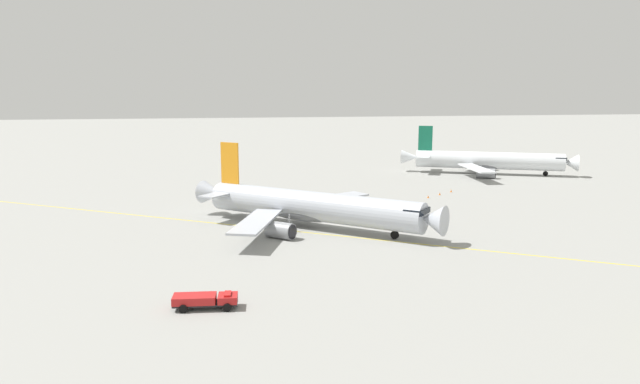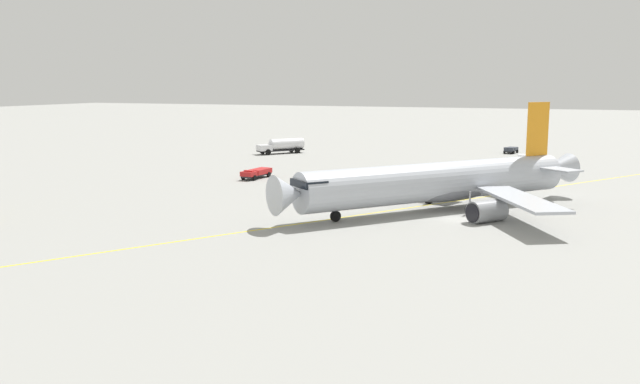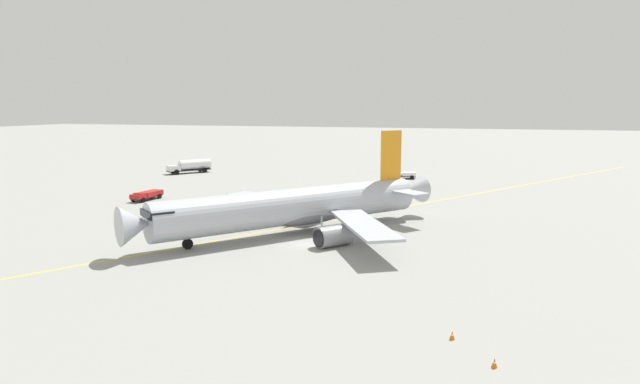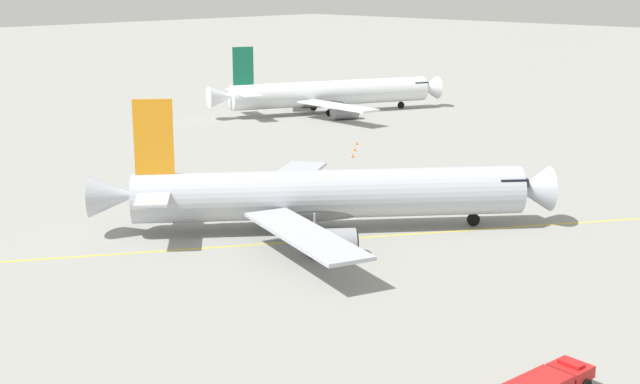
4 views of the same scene
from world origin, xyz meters
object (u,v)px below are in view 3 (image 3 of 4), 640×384
at_px(fuel_tanker_truck, 191,166).
at_px(safety_cone_near, 452,335).
at_px(baggage_truck_truck, 392,167).
at_px(airliner_main, 296,208).
at_px(pushback_tug_truck, 406,175).
at_px(safety_cone_mid, 494,363).
at_px(ops_pickup_truck, 147,195).

bearing_deg(fuel_tanker_truck, safety_cone_near, 77.95).
bearing_deg(baggage_truck_truck, fuel_tanker_truck, -56.72).
xyz_separation_m(airliner_main, pushback_tug_truck, (-50.89, 5.35, -2.15)).
distance_m(baggage_truck_truck, safety_cone_near, 89.85).
xyz_separation_m(airliner_main, baggage_truck_truck, (-63.55, 0.59, -2.24)).
bearing_deg(safety_cone_mid, safety_cone_near, -141.37).
height_order(pushback_tug_truck, safety_cone_mid, pushback_tug_truck).
bearing_deg(pushback_tug_truck, airliner_main, 74.92).
height_order(fuel_tanker_truck, baggage_truck_truck, fuel_tanker_truck).
xyz_separation_m(fuel_tanker_truck, pushback_tug_truck, (-4.43, 45.93, -0.78)).
height_order(airliner_main, fuel_tanker_truck, airliner_main).
xyz_separation_m(pushback_tug_truck, baggage_truck_truck, (-12.66, -4.76, -0.09)).
bearing_deg(pushback_tug_truck, fuel_tanker_truck, -3.56).
relative_size(fuel_tanker_truck, safety_cone_mid, 16.09).
distance_m(pushback_tug_truck, safety_cone_mid, 80.05).
bearing_deg(fuel_tanker_truck, ops_pickup_truck, 56.80).
bearing_deg(airliner_main, ops_pickup_truck, -75.74).
xyz_separation_m(baggage_truck_truck, ops_pickup_truck, (49.42, -30.13, 0.10)).
bearing_deg(fuel_tanker_truck, pushback_tug_truck, 133.45).
bearing_deg(fuel_tanker_truck, baggage_truck_truck, 150.49).
bearing_deg(safety_cone_near, ops_pickup_truck, -128.50).
relative_size(airliner_main, safety_cone_near, 58.91).
relative_size(ops_pickup_truck, safety_cone_near, 10.69).
bearing_deg(ops_pickup_truck, safety_cone_mid, 55.64).
distance_m(airliner_main, fuel_tanker_truck, 61.70).
relative_size(pushback_tug_truck, baggage_truck_truck, 1.09).
height_order(safety_cone_near, safety_cone_mid, same).
height_order(pushback_tug_truck, baggage_truck_truck, pushback_tug_truck).
relative_size(pushback_tug_truck, ops_pickup_truck, 0.75).
height_order(fuel_tanker_truck, safety_cone_near, fuel_tanker_truck).
height_order(airliner_main, ops_pickup_truck, airliner_main).
relative_size(airliner_main, baggage_truck_truck, 7.97).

